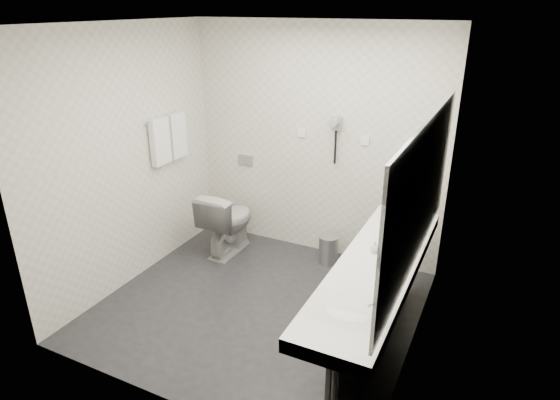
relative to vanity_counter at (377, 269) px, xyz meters
The scene contains 31 objects.
floor 1.39m from the vanity_counter, 169.92° to the left, with size 2.80×2.80×0.00m, color #222327.
ceiling 2.05m from the vanity_counter, 169.92° to the left, with size 2.80×2.80×0.00m, color white.
wall_back 1.93m from the vanity_counter, 126.87° to the left, with size 2.80×2.80×0.00m, color silver.
wall_front 1.64m from the vanity_counter, 135.64° to the right, with size 2.80×2.80×0.00m, color silver.
wall_left 2.57m from the vanity_counter, behind, with size 2.60×2.60×0.00m, color silver.
wall_right 0.56m from the vanity_counter, 36.03° to the left, with size 2.60×2.60×0.00m, color silver.
vanity_counter is the anchor object (origin of this frame).
vanity_panel 0.43m from the vanity_counter, ahead, with size 0.03×2.15×0.75m, color gray.
vanity_post_far 1.12m from the vanity_counter, 86.97° to the left, with size 0.06×0.06×0.75m, color silver.
mirror 0.70m from the vanity_counter, ahead, with size 0.02×2.20×1.05m, color #B2BCC6.
basin_near 0.65m from the vanity_counter, 90.00° to the right, with size 0.40×0.31×0.05m, color white.
basin_far 0.65m from the vanity_counter, 90.00° to the left, with size 0.40×0.31×0.05m, color white.
faucet_near 0.69m from the vanity_counter, 73.30° to the right, with size 0.04×0.04×0.15m, color silver.
faucet_far 0.69m from the vanity_counter, 73.30° to the left, with size 0.04×0.04×0.15m, color silver.
soap_bottle_a 0.12m from the vanity_counter, 15.37° to the right, with size 0.05×0.05×0.12m, color white.
soap_bottle_b 0.19m from the vanity_counter, 111.71° to the left, with size 0.07×0.07×0.09m, color white.
soap_bottle_c 0.12m from the vanity_counter, 62.19° to the right, with size 0.04×0.04×0.11m, color white.
glass_left 0.26m from the vanity_counter, 46.76° to the left, with size 0.05×0.05×0.10m, color silver.
glass_right 0.46m from the vanity_counter, 62.52° to the left, with size 0.05×0.05×0.10m, color silver.
toilet 2.24m from the vanity_counter, 152.71° to the left, with size 0.42×0.74×0.75m, color white.
flush_plate 2.48m from the vanity_counter, 143.06° to the left, with size 0.18×0.02×0.12m, color #B2B5BA.
pedal_bin 1.65m from the vanity_counter, 123.45° to the left, with size 0.21×0.21×0.30m, color #B2B5BA.
bin_lid 1.59m from the vanity_counter, 123.45° to the left, with size 0.21×0.21×0.01m, color #B2B5BA.
towel_rail 2.69m from the vanity_counter, 163.14° to the left, with size 0.02×0.02×0.62m, color silver.
towel_near 2.59m from the vanity_counter, 166.10° to the left, with size 0.07×0.24×0.48m, color white.
towel_far 2.67m from the vanity_counter, 160.15° to the left, with size 0.07×0.24×0.48m, color white.
dryer_cradle 1.85m from the vanity_counter, 120.76° to the left, with size 0.10×0.04×0.14m, color gray.
dryer_barrel 1.81m from the vanity_counter, 122.01° to the left, with size 0.08×0.08×0.14m, color gray.
dryer_cord 1.76m from the vanity_counter, 121.02° to the left, with size 0.02×0.02×0.35m, color black.
switch_plate_a 2.04m from the vanity_counter, 130.59° to the left, with size 0.09×0.02×0.09m, color white.
switch_plate_b 1.69m from the vanity_counter, 111.13° to the left, with size 0.09×0.02×0.09m, color white.
Camera 1 is at (1.84, -3.31, 2.64)m, focal length 30.68 mm.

